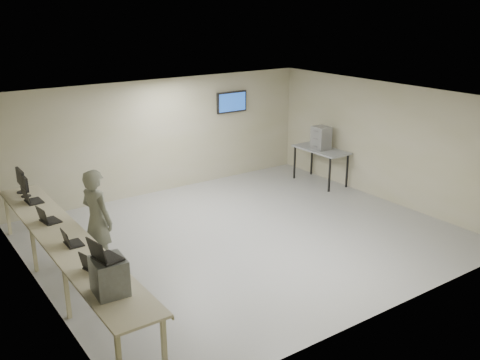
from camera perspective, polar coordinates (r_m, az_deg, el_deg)
room at (r=10.49m, az=0.60°, el=1.18°), size 8.01×7.01×2.81m
workbench at (r=9.16m, az=-18.08°, el=-6.29°), size 0.76×6.00×0.90m
equipment_box at (r=7.23m, az=-13.77°, el=-9.91°), size 0.44×0.50×0.49m
laptop_on_box at (r=7.07m, az=-14.41°, el=-7.72°), size 0.39×0.43×0.30m
laptop_0 at (r=7.93m, az=-15.42°, el=-8.83°), size 0.37×0.41×0.27m
laptop_1 at (r=8.81m, az=-17.64°, el=-6.23°), size 0.28×0.34×0.26m
laptop_2 at (r=9.83m, az=-19.90°, el=-3.85°), size 0.35×0.40×0.28m
laptop_3 at (r=10.90m, az=-21.45°, el=-1.87°), size 0.33×0.40×0.30m
monitor_near at (r=11.22m, az=-21.99°, el=-0.41°), size 0.19×0.42×0.42m
monitor_far at (r=11.48m, az=-22.36°, el=0.13°), size 0.22×0.48×0.48m
soldier at (r=9.60m, az=-14.97°, el=-4.19°), size 0.63×0.78×1.85m
side_table at (r=14.04m, az=8.63°, el=3.02°), size 0.72×1.53×0.92m
storage_bins at (r=13.94m, az=8.64°, el=4.47°), size 0.38×0.42×0.59m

